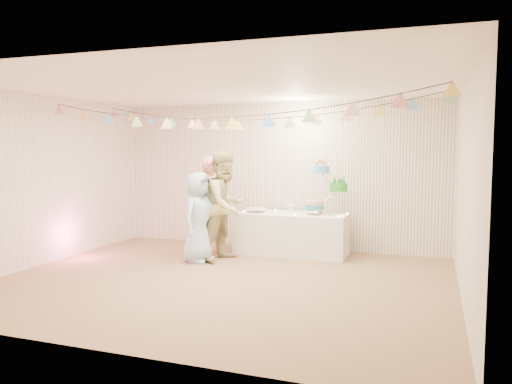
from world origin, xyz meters
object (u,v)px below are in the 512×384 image
(table, at_px, (292,234))
(person_adult_a, at_px, (212,206))
(person_adult_b, at_px, (225,206))
(cake_stand, at_px, (325,186))
(person_child, at_px, (199,217))

(table, distance_m, person_adult_a, 1.42)
(table, xyz_separation_m, person_adult_a, (-1.26, -0.46, 0.48))
(person_adult_a, height_order, person_adult_b, person_adult_b)
(person_adult_a, xyz_separation_m, person_adult_b, (0.36, -0.28, 0.05))
(cake_stand, distance_m, person_child, 2.13)
(person_child, bearing_deg, cake_stand, -51.64)
(table, height_order, person_adult_b, person_adult_b)
(table, bearing_deg, person_adult_b, -140.43)
(person_adult_b, bearing_deg, table, -35.12)
(cake_stand, bearing_deg, person_adult_a, -164.35)
(person_adult_a, distance_m, person_adult_b, 0.46)
(person_child, bearing_deg, person_adult_b, -45.48)
(cake_stand, height_order, person_adult_b, person_adult_b)
(cake_stand, height_order, person_adult_a, person_adult_a)
(person_adult_a, height_order, person_child, person_adult_a)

